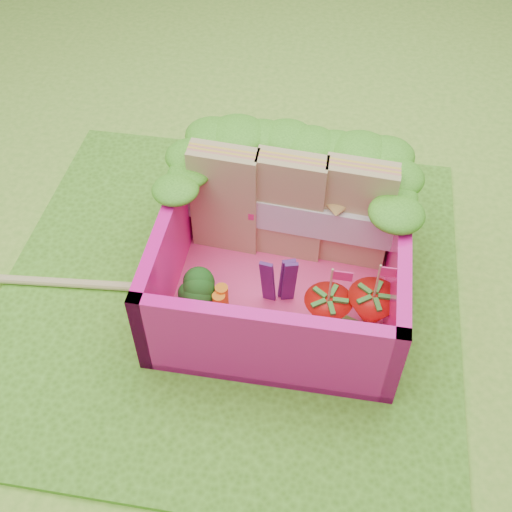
{
  "coord_description": "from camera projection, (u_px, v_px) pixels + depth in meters",
  "views": [
    {
      "loc": [
        0.53,
        -2.29,
        2.89
      ],
      "look_at": [
        0.15,
        0.04,
        0.28
      ],
      "focal_mm": 45.0,
      "sensor_mm": 36.0,
      "label": 1
    }
  ],
  "objects": [
    {
      "name": "broccoli",
      "position": [
        188.0,
        291.0,
        3.37
      ],
      "size": [
        0.34,
        0.34,
        0.27
      ],
      "color": "#559448",
      "rests_on": "bento_floor"
    },
    {
      "name": "bento_box",
      "position": [
        282.0,
        256.0,
        3.49
      ],
      "size": [
        1.3,
        1.3,
        0.55
      ],
      "color": "#FF1598",
      "rests_on": "placemat"
    },
    {
      "name": "strawberry_left",
      "position": [
        327.0,
        314.0,
        3.34
      ],
      "size": [
        0.25,
        0.25,
        0.49
      ],
      "color": "red",
      "rests_on": "bento_floor"
    },
    {
      "name": "placemat",
      "position": [
        230.0,
        289.0,
        3.71
      ],
      "size": [
        2.6,
        2.6,
        0.03
      ],
      "primitive_type": "cube",
      "color": "#4F9521",
      "rests_on": "ground"
    },
    {
      "name": "sandwich_stack",
      "position": [
        291.0,
        207.0,
        3.59
      ],
      "size": [
        1.24,
        0.26,
        0.68
      ],
      "color": "tan",
      "rests_on": "bento_floor"
    },
    {
      "name": "strawberry_right",
      "position": [
        371.0,
        312.0,
        3.34
      ],
      "size": [
        0.26,
        0.26,
        0.5
      ],
      "color": "red",
      "rests_on": "bento_floor"
    },
    {
      "name": "bento_floor",
      "position": [
        281.0,
        285.0,
        3.67
      ],
      "size": [
        1.3,
        1.3,
        0.05
      ],
      "primitive_type": "cube",
      "color": "#FC4084",
      "rests_on": "placemat"
    },
    {
      "name": "chopsticks",
      "position": [
        34.0,
        281.0,
        3.7
      ],
      "size": [
        2.1,
        0.24,
        0.04
      ],
      "color": "#DDCA79",
      "rests_on": "placemat"
    },
    {
      "name": "carrot_sticks",
      "position": [
        221.0,
        306.0,
        3.38
      ],
      "size": [
        0.08,
        0.11,
        0.26
      ],
      "color": "orange",
      "rests_on": "bento_floor"
    },
    {
      "name": "snap_peas",
      "position": [
        349.0,
        321.0,
        3.44
      ],
      "size": [
        0.59,
        0.48,
        0.05
      ],
      "color": "#61A233",
      "rests_on": "bento_floor"
    },
    {
      "name": "purple_wedges",
      "position": [
        281.0,
        281.0,
        3.42
      ],
      "size": [
        0.19,
        0.07,
        0.38
      ],
      "color": "#431958",
      "rests_on": "bento_floor"
    },
    {
      "name": "lettuce_ruffle",
      "position": [
        296.0,
        155.0,
        3.55
      ],
      "size": [
        1.43,
        0.77,
        0.11
      ],
      "color": "#368918",
      "rests_on": "bento_box"
    },
    {
      "name": "ground",
      "position": [
        230.0,
        291.0,
        3.72
      ],
      "size": [
        14.0,
        14.0,
        0.0
      ],
      "primitive_type": "plane",
      "color": "#73B733",
      "rests_on": "ground"
    }
  ]
}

